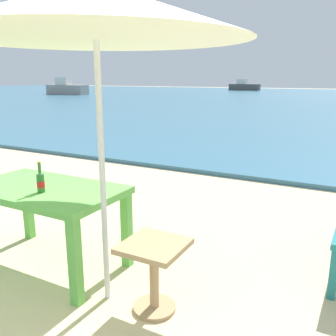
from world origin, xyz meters
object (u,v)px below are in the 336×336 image
object	(u,v)px
picnic_table_green	(45,199)
boat_sailboat	(244,86)
patio_umbrella	(95,12)
boat_ferry	(67,88)
beer_bottle_amber	(41,181)
side_table_wood	(154,267)

from	to	relation	value
picnic_table_green	boat_sailboat	bearing A→B (deg)	104.57
picnic_table_green	patio_umbrella	bearing A→B (deg)	-11.66
picnic_table_green	boat_ferry	world-z (taller)	boat_ferry
beer_bottle_amber	side_table_wood	world-z (taller)	beer_bottle_amber
patio_umbrella	side_table_wood	size ratio (longest dim) A/B	4.26
patio_umbrella	beer_bottle_amber	bearing A→B (deg)	176.40
beer_bottle_amber	side_table_wood	size ratio (longest dim) A/B	0.49
beer_bottle_amber	boat_ferry	world-z (taller)	boat_ferry
side_table_wood	beer_bottle_amber	bearing A→B (deg)	-179.98
beer_bottle_amber	side_table_wood	xyz separation A→B (m)	(1.09, 0.00, -0.50)
patio_umbrella	side_table_wood	xyz separation A→B (m)	(0.41, 0.04, -1.76)
beer_bottle_amber	side_table_wood	distance (m)	1.20
beer_bottle_amber	boat_ferry	xyz separation A→B (m)	(-23.14, 24.82, -0.20)
picnic_table_green	beer_bottle_amber	bearing A→B (deg)	-49.31
boat_sailboat	boat_ferry	world-z (taller)	boat_ferry
boat_sailboat	boat_ferry	bearing A→B (deg)	-121.88
patio_umbrella	boat_sailboat	xyz separation A→B (m)	(-12.11, 43.71, -1.54)
side_table_wood	patio_umbrella	bearing A→B (deg)	-173.83
beer_bottle_amber	patio_umbrella	size ratio (longest dim) A/B	0.12
side_table_wood	picnic_table_green	bearing A→B (deg)	174.29
beer_bottle_amber	boat_sailboat	bearing A→B (deg)	104.66
boat_ferry	patio_umbrella	bearing A→B (deg)	-46.21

